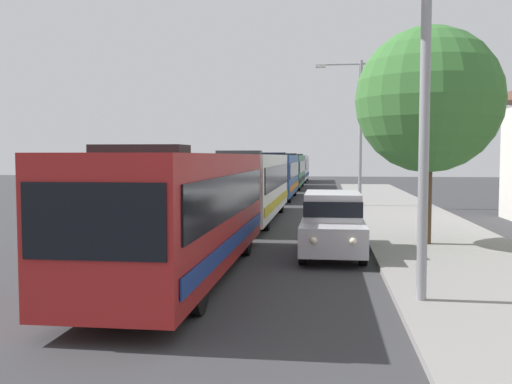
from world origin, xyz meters
name	(u,v)px	position (x,y,z in m)	size (l,w,h in m)	color
bus_lead	(184,208)	(-1.30, 10.79, 1.69)	(2.58, 11.11, 3.21)	maroon
bus_second_in_line	(251,184)	(-1.30, 23.35, 1.69)	(2.58, 12.41, 3.21)	silver
bus_middle	(276,175)	(-1.30, 36.61, 1.69)	(2.58, 10.64, 3.21)	#284C8C
bus_fourth_in_line	(289,170)	(-1.30, 49.51, 1.69)	(2.58, 11.85, 3.21)	#33724C
bus_rear	(296,167)	(-1.30, 62.50, 1.69)	(2.58, 10.77, 3.21)	silver
white_suv	(332,221)	(2.40, 14.18, 1.03)	(1.86, 4.80, 1.90)	#B7B7BC
box_truck_oncoming	(272,166)	(-4.60, 67.83, 1.71)	(2.35, 7.71, 3.15)	navy
streetlamp_near	(426,44)	(4.10, 8.46, 5.16)	(5.91, 0.28, 8.17)	gray
streetlamp_mid	(361,118)	(4.10, 30.09, 5.15)	(5.14, 0.28, 8.26)	gray
roadside_tree	(429,100)	(5.43, 15.88, 4.78)	(4.65, 4.65, 6.96)	#4C3823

